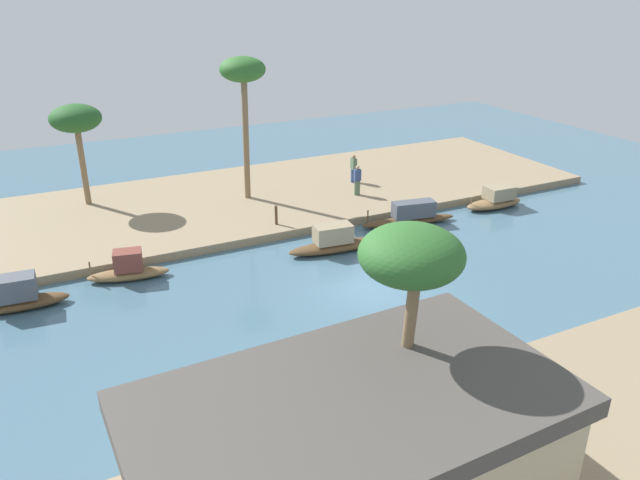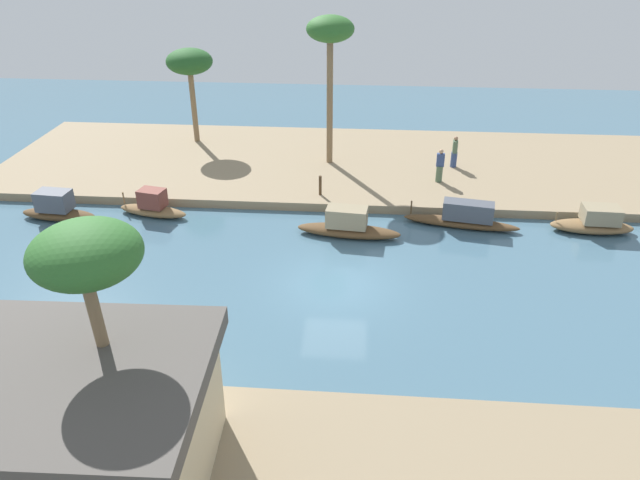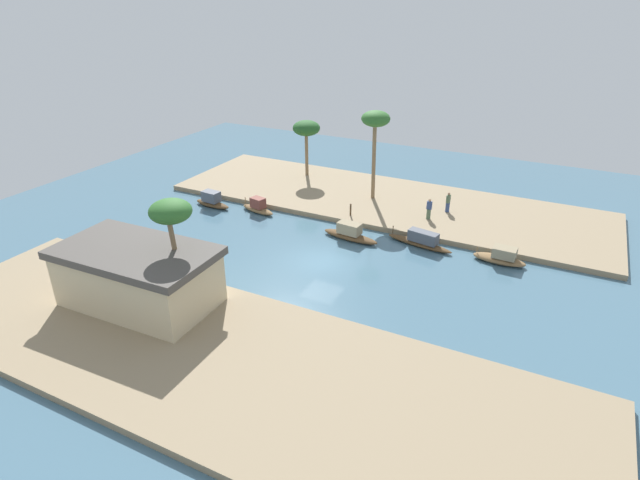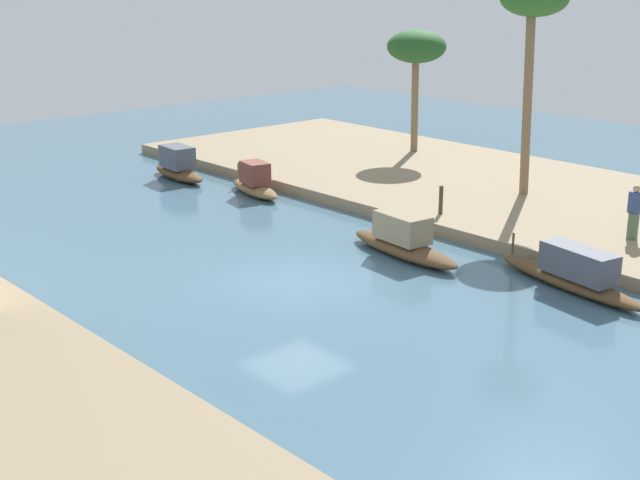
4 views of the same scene
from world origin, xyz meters
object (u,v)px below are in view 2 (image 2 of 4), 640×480
at_px(person_by_mooring, 440,167).
at_px(palm_tree_left_near, 330,35).
at_px(sampan_near_left_bank, 464,217).
at_px(person_on_near_bank, 454,153).
at_px(sampan_open_hull, 57,208).
at_px(palm_tree_left_far, 190,63).
at_px(sampan_with_tall_canopy, 595,222).
at_px(riverside_building, 9,430).
at_px(mooring_post, 320,185).
at_px(sampan_upstream_small, 153,206).
at_px(sampan_foreground, 348,226).
at_px(palm_tree_right_tall, 87,260).

height_order(person_by_mooring, palm_tree_left_near, palm_tree_left_near).
height_order(sampan_near_left_bank, person_on_near_bank, person_on_near_bank).
relative_size(sampan_open_hull, person_by_mooring, 2.10).
bearing_deg(person_by_mooring, palm_tree_left_near, 162.79).
distance_m(sampan_near_left_bank, palm_tree_left_far, 17.93).
bearing_deg(sampan_with_tall_canopy, palm_tree_left_far, -23.16).
bearing_deg(riverside_building, sampan_open_hull, -68.61).
bearing_deg(sampan_near_left_bank, person_by_mooring, -70.30).
distance_m(sampan_with_tall_canopy, riverside_building, 23.56).
bearing_deg(person_on_near_bank, mooring_post, 126.50).
xyz_separation_m(sampan_upstream_small, palm_tree_left_near, (-7.75, -6.40, 6.63)).
relative_size(person_on_near_bank, mooring_post, 1.73).
bearing_deg(sampan_near_left_bank, palm_tree_left_far, -23.05).
bearing_deg(sampan_near_left_bank, sampan_open_hull, 12.08).
bearing_deg(sampan_foreground, palm_tree_right_tall, 74.77).
xyz_separation_m(person_on_near_bank, riverside_building, (12.38, 21.77, 0.98)).
height_order(person_on_near_bank, person_by_mooring, person_by_mooring).
height_order(person_on_near_bank, palm_tree_left_far, palm_tree_left_far).
relative_size(mooring_post, palm_tree_right_tall, 0.15).
xyz_separation_m(sampan_near_left_bank, sampan_foreground, (5.10, 1.26, 0.01)).
relative_size(sampan_near_left_bank, sampan_open_hull, 1.44).
distance_m(sampan_foreground, palm_tree_left_far, 14.98).
height_order(sampan_upstream_small, mooring_post, mooring_post).
bearing_deg(sampan_upstream_small, person_by_mooring, -150.85).
relative_size(person_on_near_bank, riverside_building, 0.18).
relative_size(sampan_near_left_bank, palm_tree_right_tall, 0.81).
bearing_deg(riverside_building, sampan_with_tall_canopy, -140.84).
height_order(sampan_near_left_bank, sampan_with_tall_canopy, sampan_near_left_bank).
height_order(person_on_near_bank, riverside_building, riverside_building).
xyz_separation_m(person_on_near_bank, palm_tree_left_near, (6.66, -0.06, 5.89)).
height_order(sampan_open_hull, palm_tree_right_tall, palm_tree_right_tall).
xyz_separation_m(sampan_foreground, person_by_mooring, (-4.37, -5.54, 0.69)).
bearing_deg(sampan_near_left_bank, sampan_upstream_small, 9.71).
distance_m(sampan_upstream_small, sampan_with_tall_canopy, 19.81).
bearing_deg(person_on_near_bank, palm_tree_right_tall, 157.73).
height_order(sampan_upstream_small, sampan_foreground, sampan_foreground).
bearing_deg(sampan_foreground, mooring_post, -60.74).
bearing_deg(sampan_upstream_small, sampan_open_hull, 21.65).
height_order(sampan_open_hull, mooring_post, sampan_open_hull).
bearing_deg(sampan_foreground, person_by_mooring, -122.46).
relative_size(sampan_with_tall_canopy, palm_tree_left_far, 0.66).
bearing_deg(sampan_upstream_small, mooring_post, -153.09).
bearing_deg(sampan_foreground, sampan_near_left_bank, -160.34).
xyz_separation_m(sampan_with_tall_canopy, palm_tree_left_near, (12.07, -6.48, 6.63)).
bearing_deg(sampan_upstream_small, sampan_foreground, -176.61).
distance_m(sampan_open_hull, sampan_with_tall_canopy, 24.04).
bearing_deg(sampan_with_tall_canopy, riverside_building, 42.76).
xyz_separation_m(palm_tree_left_near, palm_tree_right_tall, (3.68, 20.73, -1.09)).
height_order(person_on_near_bank, mooring_post, person_on_near_bank).
xyz_separation_m(sampan_with_tall_canopy, riverside_building, (17.79, 15.35, 1.73)).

